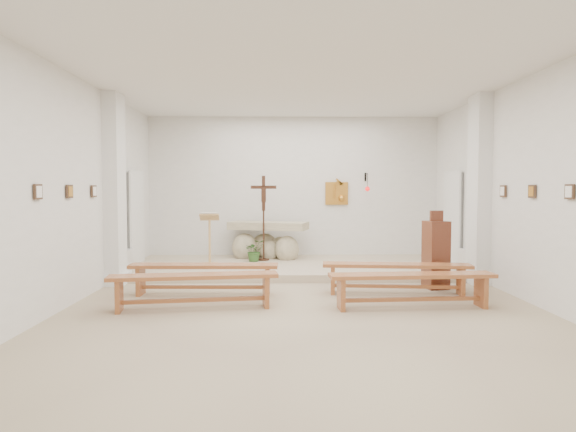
{
  "coord_description": "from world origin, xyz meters",
  "views": [
    {
      "loc": [
        -0.36,
        -7.48,
        1.75
      ],
      "look_at": [
        -0.19,
        1.6,
        1.28
      ],
      "focal_mm": 32.0,
      "sensor_mm": 36.0,
      "label": 1
    }
  ],
  "objects_px": {
    "crucifix_stand": "(264,212)",
    "bench_left_front": "(204,272)",
    "bench_left_second": "(194,283)",
    "bench_right_second": "(412,282)",
    "lectern": "(210,239)",
    "bench_right_front": "(396,271)",
    "altar": "(267,243)",
    "donation_pedestal": "(436,254)"
  },
  "relations": [
    {
      "from": "bench_right_second",
      "to": "lectern",
      "type": "bearing_deg",
      "value": 131.82
    },
    {
      "from": "donation_pedestal",
      "to": "bench_left_front",
      "type": "bearing_deg",
      "value": 174.44
    },
    {
      "from": "bench_left_front",
      "to": "bench_right_second",
      "type": "relative_size",
      "value": 1.0
    },
    {
      "from": "altar",
      "to": "bench_right_front",
      "type": "distance_m",
      "value": 4.1
    },
    {
      "from": "crucifix_stand",
      "to": "bench_left_front",
      "type": "distance_m",
      "value": 3.31
    },
    {
      "from": "donation_pedestal",
      "to": "bench_right_front",
      "type": "bearing_deg",
      "value": -161.23
    },
    {
      "from": "bench_left_front",
      "to": "bench_left_second",
      "type": "xyz_separation_m",
      "value": [
        0.0,
        -1.0,
        0.0
      ]
    },
    {
      "from": "bench_left_second",
      "to": "bench_left_front",
      "type": "bearing_deg",
      "value": 82.4
    },
    {
      "from": "crucifix_stand",
      "to": "donation_pedestal",
      "type": "distance_m",
      "value": 4.08
    },
    {
      "from": "donation_pedestal",
      "to": "bench_left_second",
      "type": "height_order",
      "value": "donation_pedestal"
    },
    {
      "from": "lectern",
      "to": "crucifix_stand",
      "type": "relative_size",
      "value": 0.59
    },
    {
      "from": "bench_left_front",
      "to": "lectern",
      "type": "bearing_deg",
      "value": 96.94
    },
    {
      "from": "altar",
      "to": "bench_right_second",
      "type": "xyz_separation_m",
      "value": [
        2.22,
        -4.45,
        -0.12
      ]
    },
    {
      "from": "bench_right_front",
      "to": "bench_left_second",
      "type": "bearing_deg",
      "value": -156.91
    },
    {
      "from": "bench_right_front",
      "to": "bench_right_second",
      "type": "xyz_separation_m",
      "value": [
        0.0,
        -1.0,
        0.0
      ]
    },
    {
      "from": "altar",
      "to": "bench_left_second",
      "type": "distance_m",
      "value": 4.56
    },
    {
      "from": "crucifix_stand",
      "to": "bench_left_second",
      "type": "height_order",
      "value": "crucifix_stand"
    },
    {
      "from": "altar",
      "to": "crucifix_stand",
      "type": "bearing_deg",
      "value": -85.19
    },
    {
      "from": "lectern",
      "to": "donation_pedestal",
      "type": "bearing_deg",
      "value": -28.35
    },
    {
      "from": "bench_right_second",
      "to": "donation_pedestal",
      "type": "bearing_deg",
      "value": 57.98
    },
    {
      "from": "lectern",
      "to": "donation_pedestal",
      "type": "xyz_separation_m",
      "value": [
        4.23,
        -1.87,
        -0.1
      ]
    },
    {
      "from": "donation_pedestal",
      "to": "bench_right_front",
      "type": "distance_m",
      "value": 0.98
    },
    {
      "from": "bench_right_front",
      "to": "bench_left_second",
      "type": "distance_m",
      "value": 3.35
    },
    {
      "from": "altar",
      "to": "bench_left_second",
      "type": "relative_size",
      "value": 0.78
    },
    {
      "from": "crucifix_stand",
      "to": "bench_left_front",
      "type": "height_order",
      "value": "crucifix_stand"
    },
    {
      "from": "donation_pedestal",
      "to": "bench_left_front",
      "type": "xyz_separation_m",
      "value": [
        -4.01,
        -0.5,
        -0.22
      ]
    },
    {
      "from": "crucifix_stand",
      "to": "bench_left_second",
      "type": "relative_size",
      "value": 0.77
    },
    {
      "from": "bench_right_front",
      "to": "bench_left_second",
      "type": "xyz_separation_m",
      "value": [
        -3.2,
        -1.0,
        0.0
      ]
    },
    {
      "from": "altar",
      "to": "donation_pedestal",
      "type": "height_order",
      "value": "donation_pedestal"
    },
    {
      "from": "donation_pedestal",
      "to": "lectern",
      "type": "bearing_deg",
      "value": 143.51
    },
    {
      "from": "bench_left_second",
      "to": "bench_right_second",
      "type": "distance_m",
      "value": 3.2
    },
    {
      "from": "altar",
      "to": "lectern",
      "type": "relative_size",
      "value": 1.71
    },
    {
      "from": "lectern",
      "to": "crucifix_stand",
      "type": "distance_m",
      "value": 1.43
    },
    {
      "from": "lectern",
      "to": "donation_pedestal",
      "type": "distance_m",
      "value": 4.63
    },
    {
      "from": "altar",
      "to": "lectern",
      "type": "height_order",
      "value": "lectern"
    },
    {
      "from": "bench_right_front",
      "to": "bench_right_second",
      "type": "distance_m",
      "value": 1.0
    },
    {
      "from": "bench_left_second",
      "to": "lectern",
      "type": "bearing_deg",
      "value": 86.16
    },
    {
      "from": "crucifix_stand",
      "to": "bench_right_front",
      "type": "distance_m",
      "value": 3.93
    },
    {
      "from": "altar",
      "to": "bench_right_second",
      "type": "relative_size",
      "value": 0.78
    },
    {
      "from": "altar",
      "to": "crucifix_stand",
      "type": "height_order",
      "value": "crucifix_stand"
    },
    {
      "from": "bench_left_front",
      "to": "bench_right_front",
      "type": "bearing_deg",
      "value": 1.59
    },
    {
      "from": "bench_right_front",
      "to": "altar",
      "type": "bearing_deg",
      "value": 128.42
    }
  ]
}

